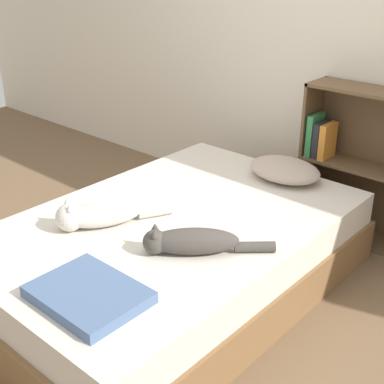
% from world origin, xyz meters
% --- Properties ---
extents(ground_plane, '(8.00, 8.00, 0.00)m').
position_xyz_m(ground_plane, '(0.00, 0.00, 0.00)').
color(ground_plane, brown).
extents(wall_back, '(8.00, 0.06, 2.50)m').
position_xyz_m(wall_back, '(0.00, 1.38, 1.25)').
color(wall_back, silver).
rests_on(wall_back, ground_plane).
extents(bed, '(1.36, 2.06, 0.43)m').
position_xyz_m(bed, '(0.00, 0.00, 0.21)').
color(bed, brown).
rests_on(bed, ground_plane).
extents(pillow, '(0.45, 0.33, 0.12)m').
position_xyz_m(pillow, '(0.15, 0.83, 0.49)').
color(pillow, '#B29E8E').
rests_on(pillow, bed).
extents(cat_light, '(0.37, 0.55, 0.16)m').
position_xyz_m(cat_light, '(-0.23, -0.30, 0.49)').
color(cat_light, beige).
rests_on(cat_light, bed).
extents(cat_dark, '(0.50, 0.47, 0.14)m').
position_xyz_m(cat_dark, '(0.30, -0.19, 0.49)').
color(cat_dark, '#47423D').
rests_on(cat_dark, bed).
extents(bookshelf, '(0.83, 0.26, 0.97)m').
position_xyz_m(bookshelf, '(0.47, 1.25, 0.50)').
color(bookshelf, brown).
rests_on(bookshelf, ground_plane).
extents(blanket_fold, '(0.45, 0.34, 0.05)m').
position_xyz_m(blanket_fold, '(0.23, -0.73, 0.46)').
color(blanket_fold, '#4C668E').
rests_on(blanket_fold, bed).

